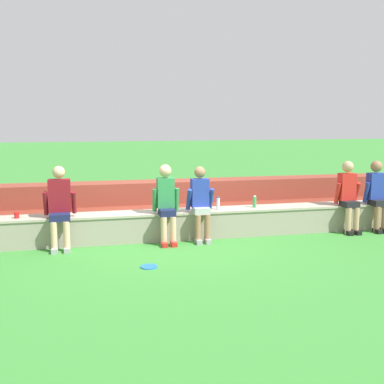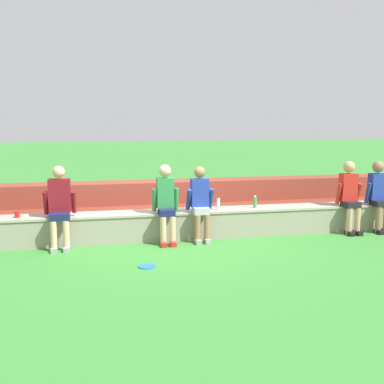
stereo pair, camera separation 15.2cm
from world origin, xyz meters
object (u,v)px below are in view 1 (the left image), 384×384
(person_far_right, at_px, (348,194))
(water_bottle_near_right, at_px, (255,202))
(person_right_of_center, at_px, (201,202))
(plastic_cup_middle, at_px, (17,215))
(frisbee, at_px, (149,267))
(water_bottle_center_gap, at_px, (218,204))
(person_center, at_px, (166,202))
(person_rightmost_edge, at_px, (377,193))
(person_left_of_center, at_px, (60,205))

(person_far_right, bearing_deg, water_bottle_near_right, 171.89)
(person_right_of_center, distance_m, plastic_cup_middle, 3.24)
(frisbee, bearing_deg, water_bottle_center_gap, 45.85)
(water_bottle_near_right, relative_size, frisbee, 0.89)
(person_center, distance_m, water_bottle_center_gap, 1.07)
(person_far_right, bearing_deg, frisbee, -161.73)
(person_far_right, xyz_separation_m, plastic_cup_middle, (-6.23, 0.24, -0.18))
(person_far_right, relative_size, frisbee, 5.45)
(plastic_cup_middle, bearing_deg, frisbee, -37.71)
(person_far_right, relative_size, water_bottle_near_right, 6.09)
(person_rightmost_edge, bearing_deg, water_bottle_center_gap, 175.95)
(person_far_right, height_order, plastic_cup_middle, person_far_right)
(person_left_of_center, relative_size, person_center, 1.01)
(person_left_of_center, bearing_deg, frisbee, -46.27)
(water_bottle_center_gap, bearing_deg, person_center, -167.11)
(person_far_right, xyz_separation_m, frisbee, (-4.15, -1.37, -0.75))
(water_bottle_center_gap, bearing_deg, person_far_right, -4.75)
(person_right_of_center, relative_size, water_bottle_center_gap, 5.68)
(person_right_of_center, height_order, plastic_cup_middle, person_right_of_center)
(water_bottle_center_gap, height_order, plastic_cup_middle, water_bottle_center_gap)
(water_bottle_center_gap, bearing_deg, frisbee, -134.15)
(plastic_cup_middle, bearing_deg, person_left_of_center, -15.45)
(person_far_right, relative_size, water_bottle_center_gap, 5.85)
(person_center, xyz_separation_m, water_bottle_center_gap, (1.03, 0.24, -0.12))
(water_bottle_center_gap, distance_m, frisbee, 2.30)
(water_bottle_center_gap, bearing_deg, plastic_cup_middle, 179.68)
(person_center, bearing_deg, person_right_of_center, 0.63)
(water_bottle_center_gap, height_order, frisbee, water_bottle_center_gap)
(person_left_of_center, height_order, water_bottle_center_gap, person_left_of_center)
(person_rightmost_edge, relative_size, water_bottle_center_gap, 5.83)
(person_rightmost_edge, distance_m, frisbee, 5.03)
(person_right_of_center, distance_m, frisbee, 1.92)
(water_bottle_center_gap, xyz_separation_m, plastic_cup_middle, (-3.62, 0.02, -0.06))
(person_center, height_order, water_bottle_center_gap, person_center)
(plastic_cup_middle, bearing_deg, water_bottle_center_gap, -0.32)
(person_right_of_center, bearing_deg, person_center, -179.37)
(person_rightmost_edge, xyz_separation_m, water_bottle_center_gap, (-3.24, 0.23, -0.12))
(person_center, relative_size, person_far_right, 1.00)
(frisbee, bearing_deg, person_center, 69.44)
(person_right_of_center, xyz_separation_m, water_bottle_near_right, (1.15, 0.28, -0.10))
(water_bottle_near_right, bearing_deg, person_right_of_center, -166.41)
(water_bottle_center_gap, relative_size, frisbee, 0.93)
(person_right_of_center, height_order, person_rightmost_edge, person_rightmost_edge)
(water_bottle_center_gap, bearing_deg, person_rightmost_edge, -4.05)
(plastic_cup_middle, xyz_separation_m, frisbee, (2.08, -1.61, -0.57))
(person_center, distance_m, water_bottle_near_right, 1.81)
(person_center, distance_m, person_right_of_center, 0.64)
(person_right_of_center, xyz_separation_m, frisbee, (-1.14, -1.36, -0.73))
(person_rightmost_edge, bearing_deg, person_center, -179.90)
(person_center, relative_size, person_rightmost_edge, 1.01)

